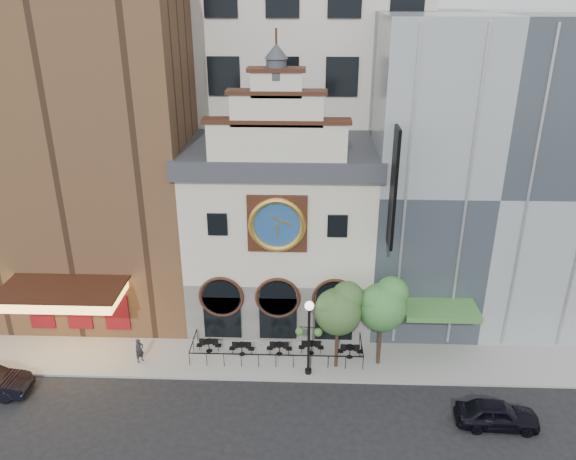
% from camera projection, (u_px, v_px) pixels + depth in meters
% --- Properties ---
extents(ground, '(120.00, 120.00, 0.00)m').
position_uv_depth(ground, '(275.00, 382.00, 33.29)').
color(ground, black).
rests_on(ground, ground).
extents(sidewalk, '(44.00, 5.00, 0.15)m').
position_uv_depth(sidewalk, '(277.00, 355.00, 35.56)').
color(sidewalk, gray).
rests_on(sidewalk, ground).
extents(clock_building, '(12.60, 8.78, 18.65)m').
position_uv_depth(clock_building, '(280.00, 227.00, 37.82)').
color(clock_building, '#605E5B').
rests_on(clock_building, ground).
extents(theater_building, '(14.00, 15.60, 25.00)m').
position_uv_depth(theater_building, '(89.00, 131.00, 37.86)').
color(theater_building, brown).
rests_on(theater_building, ground).
extents(retail_building, '(14.00, 14.40, 20.00)m').
position_uv_depth(retail_building, '(473.00, 170.00, 38.01)').
color(retail_building, gray).
rests_on(retail_building, ground).
extents(office_tower, '(20.00, 16.00, 40.00)m').
position_uv_depth(office_tower, '(287.00, 9.00, 43.71)').
color(office_tower, beige).
rests_on(office_tower, ground).
extents(cafe_railing, '(10.60, 2.60, 0.90)m').
position_uv_depth(cafe_railing, '(277.00, 349.00, 35.35)').
color(cafe_railing, black).
rests_on(cafe_railing, sidewalk).
extents(bistro_0, '(1.58, 0.68, 0.90)m').
position_uv_depth(bistro_0, '(209.00, 345.00, 35.66)').
color(bistro_0, black).
rests_on(bistro_0, sidewalk).
extents(bistro_1, '(1.58, 0.68, 0.90)m').
position_uv_depth(bistro_1, '(242.00, 348.00, 35.35)').
color(bistro_1, black).
rests_on(bistro_1, sidewalk).
extents(bistro_2, '(1.58, 0.68, 0.90)m').
position_uv_depth(bistro_2, '(279.00, 348.00, 35.36)').
color(bistro_2, black).
rests_on(bistro_2, sidewalk).
extents(bistro_3, '(1.58, 0.68, 0.90)m').
position_uv_depth(bistro_3, '(311.00, 347.00, 35.46)').
color(bistro_3, black).
rests_on(bistro_3, sidewalk).
extents(bistro_4, '(1.58, 0.68, 0.90)m').
position_uv_depth(bistro_4, '(350.00, 351.00, 35.08)').
color(bistro_4, black).
rests_on(bistro_4, sidewalk).
extents(car_right, '(4.40, 1.93, 1.48)m').
position_uv_depth(car_right, '(497.00, 414.00, 29.70)').
color(car_right, black).
rests_on(car_right, ground).
extents(pedestrian, '(0.67, 0.69, 1.60)m').
position_uv_depth(pedestrian, '(140.00, 351.00, 34.56)').
color(pedestrian, black).
rests_on(pedestrian, sidewalk).
extents(lamppost, '(1.59, 0.55, 4.96)m').
position_uv_depth(lamppost, '(309.00, 330.00, 32.60)').
color(lamppost, black).
rests_on(lamppost, sidewalk).
extents(tree_left, '(2.92, 2.82, 5.63)m').
position_uv_depth(tree_left, '(339.00, 308.00, 32.84)').
color(tree_left, '#382619').
rests_on(tree_left, sidewalk).
extents(tree_right, '(3.00, 2.89, 5.78)m').
position_uv_depth(tree_right, '(383.00, 303.00, 33.09)').
color(tree_right, '#382619').
rests_on(tree_right, sidewalk).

